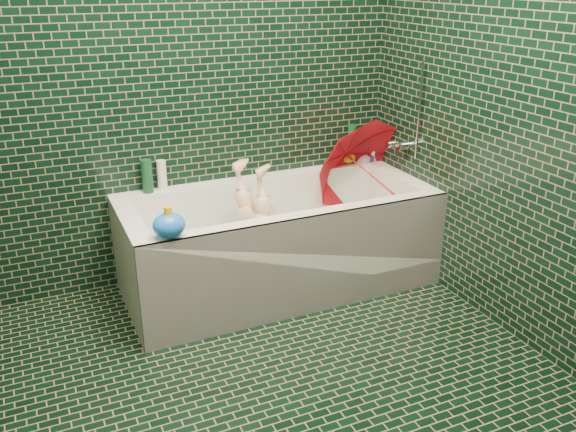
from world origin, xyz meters
name	(u,v)px	position (x,y,z in m)	size (l,w,h in m)	color
floor	(277,415)	(0.00, 0.00, 0.00)	(2.80, 2.80, 0.00)	black
wall_back	(170,59)	(0.00, 1.40, 1.25)	(2.80, 2.80, 0.00)	black
wall_right	(565,83)	(1.30, 0.00, 1.25)	(2.80, 2.80, 0.00)	black
bathtub	(279,251)	(0.45, 1.01, 0.21)	(1.70, 0.75, 0.55)	white
bath_mat	(278,259)	(0.45, 1.02, 0.16)	(1.35, 0.47, 0.01)	green
water	(278,236)	(0.45, 1.02, 0.30)	(1.48, 0.53, 0.00)	silver
faucet	(407,139)	(1.26, 1.02, 0.77)	(0.18, 0.19, 0.55)	silver
child	(263,240)	(0.34, 0.99, 0.31)	(0.33, 0.21, 0.90)	#D8AF87
umbrella	(371,175)	(1.09, 1.11, 0.55)	(0.60, 0.60, 0.53)	red
soap_bottle_a	(368,163)	(1.20, 1.32, 0.55)	(0.10, 0.10, 0.25)	white
soap_bottle_b	(375,162)	(1.25, 1.32, 0.55)	(0.08, 0.08, 0.17)	#5C1F76
soap_bottle_c	(365,161)	(1.21, 1.36, 0.55)	(0.13, 0.13, 0.16)	#124122
bottle_right_tall	(352,144)	(1.10, 1.37, 0.67)	(0.06, 0.06, 0.24)	#124122
bottle_right_pump	(373,146)	(1.25, 1.35, 0.64)	(0.05, 0.05, 0.19)	silver
bottle_left_tall	(147,176)	(-0.19, 1.34, 0.64)	(0.06, 0.06, 0.18)	#124122
bottle_left_short	(162,175)	(-0.10, 1.37, 0.63)	(0.05, 0.05, 0.16)	white
rubber_duck	(349,156)	(1.08, 1.36, 0.60)	(0.13, 0.11, 0.10)	#FFAD1A
bath_toy	(169,225)	(-0.23, 0.69, 0.62)	(0.15, 0.13, 0.15)	blue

